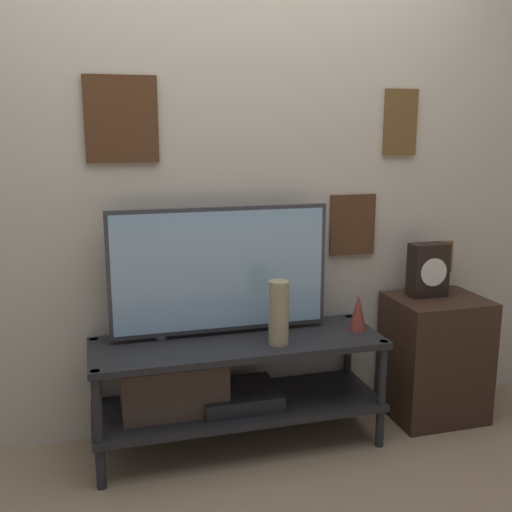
{
  "coord_description": "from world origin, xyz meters",
  "views": [
    {
      "loc": [
        -0.61,
        -2.23,
        1.45
      ],
      "look_at": [
        0.08,
        0.26,
        0.9
      ],
      "focal_mm": 42.0,
      "sensor_mm": 36.0,
      "label": 1
    }
  ],
  "objects_px": {
    "vase_tall_ceramic": "(279,313)",
    "mantel_clock": "(428,270)",
    "television": "(220,270)",
    "vase_slim_bronze": "(358,312)"
  },
  "relations": [
    {
      "from": "vase_tall_ceramic",
      "to": "television",
      "type": "bearing_deg",
      "value": 138.51
    },
    {
      "from": "mantel_clock",
      "to": "television",
      "type": "bearing_deg",
      "value": 178.98
    },
    {
      "from": "vase_tall_ceramic",
      "to": "vase_slim_bronze",
      "type": "height_order",
      "value": "vase_tall_ceramic"
    },
    {
      "from": "vase_slim_bronze",
      "to": "television",
      "type": "bearing_deg",
      "value": 170.24
    },
    {
      "from": "television",
      "to": "mantel_clock",
      "type": "distance_m",
      "value": 1.06
    },
    {
      "from": "vase_tall_ceramic",
      "to": "vase_slim_bronze",
      "type": "xyz_separation_m",
      "value": [
        0.42,
        0.08,
        -0.06
      ]
    },
    {
      "from": "television",
      "to": "vase_slim_bronze",
      "type": "xyz_separation_m",
      "value": [
        0.64,
        -0.11,
        -0.22
      ]
    },
    {
      "from": "vase_tall_ceramic",
      "to": "mantel_clock",
      "type": "bearing_deg",
      "value": 11.77
    },
    {
      "from": "television",
      "to": "vase_tall_ceramic",
      "type": "bearing_deg",
      "value": -41.49
    },
    {
      "from": "vase_tall_ceramic",
      "to": "mantel_clock",
      "type": "height_order",
      "value": "mantel_clock"
    }
  ]
}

